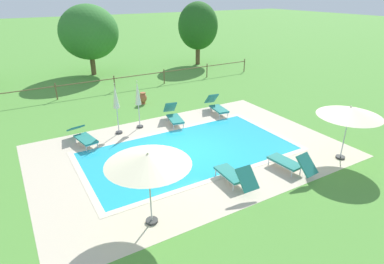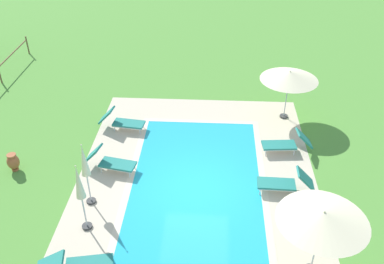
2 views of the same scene
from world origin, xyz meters
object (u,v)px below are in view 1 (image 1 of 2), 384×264
at_px(patio_umbrella_open_foreground, 148,159).
at_px(terracotta_urn_near_fence, 143,98).
at_px(tree_centre, 89,32).
at_px(patio_umbrella_closed_row_west, 138,96).
at_px(sun_lounger_north_mid, 235,175).
at_px(patio_umbrella_open_by_bench, 350,112).
at_px(patio_umbrella_closed_row_mid_west, 116,100).
at_px(sun_lounger_north_far, 83,136).
at_px(sun_lounger_north_end, 291,163).
at_px(sun_lounger_north_near_steps, 217,106).
at_px(sun_lounger_south_near_corner, 174,116).
at_px(tree_far_west, 198,26).

relative_size(patio_umbrella_open_foreground, terracotta_urn_near_fence, 3.40).
bearing_deg(tree_centre, patio_umbrella_closed_row_west, -94.45).
bearing_deg(patio_umbrella_closed_row_west, patio_umbrella_open_foreground, -109.34).
xyz_separation_m(sun_lounger_north_mid, patio_umbrella_open_by_bench, (4.92, -0.62, 1.63)).
bearing_deg(patio_umbrella_open_by_bench, patio_umbrella_closed_row_mid_west, 134.93).
height_order(sun_lounger_north_far, patio_umbrella_closed_row_mid_west, patio_umbrella_closed_row_mid_west).
distance_m(sun_lounger_north_end, patio_umbrella_open_by_bench, 3.07).
xyz_separation_m(sun_lounger_north_near_steps, sun_lounger_north_far, (-7.32, -0.19, -0.04)).
bearing_deg(sun_lounger_north_end, sun_lounger_south_near_corner, 102.93).
height_order(sun_lounger_north_end, patio_umbrella_closed_row_mid_west, patio_umbrella_closed_row_mid_west).
height_order(patio_umbrella_open_foreground, patio_umbrella_closed_row_west, patio_umbrella_closed_row_west).
distance_m(sun_lounger_north_mid, patio_umbrella_closed_row_mid_west, 6.80).
xyz_separation_m(sun_lounger_north_end, patio_umbrella_open_foreground, (-5.65, 0.01, 1.72)).
distance_m(patio_umbrella_open_by_bench, patio_umbrella_closed_row_west, 9.22).
relative_size(patio_umbrella_open_by_bench, tree_centre, 0.46).
height_order(patio_umbrella_closed_row_mid_west, tree_far_west, tree_far_west).
xyz_separation_m(sun_lounger_north_mid, sun_lounger_north_far, (-3.76, 6.11, -0.03)).
bearing_deg(tree_centre, patio_umbrella_closed_row_mid_west, -99.61).
relative_size(sun_lounger_south_near_corner, patio_umbrella_open_foreground, 0.83).
xyz_separation_m(sun_lounger_north_near_steps, patio_umbrella_open_by_bench, (1.36, -6.92, 1.63)).
relative_size(sun_lounger_north_end, patio_umbrella_closed_row_west, 0.82).
bearing_deg(tree_centre, terracotta_urn_near_fence, -86.14).
bearing_deg(sun_lounger_north_far, patio_umbrella_open_by_bench, -37.79).
xyz_separation_m(sun_lounger_north_far, tree_far_west, (13.04, 11.55, 2.98)).
distance_m(patio_umbrella_open_foreground, patio_umbrella_closed_row_west, 7.29).
relative_size(patio_umbrella_open_foreground, patio_umbrella_closed_row_mid_west, 0.97).
xyz_separation_m(patio_umbrella_open_foreground, tree_far_west, (12.59, 18.01, 1.23)).
height_order(patio_umbrella_open_foreground, terracotta_urn_near_fence, patio_umbrella_open_foreground).
relative_size(patio_umbrella_open_by_bench, terracotta_urn_near_fence, 3.46).
distance_m(sun_lounger_north_far, patio_umbrella_closed_row_west, 3.15).
xyz_separation_m(sun_lounger_north_near_steps, tree_centre, (-3.53, 12.28, 2.88)).
bearing_deg(sun_lounger_north_near_steps, sun_lounger_north_far, -178.52).
height_order(patio_umbrella_open_by_bench, terracotta_urn_near_fence, patio_umbrella_open_by_bench).
relative_size(patio_umbrella_closed_row_west, tree_far_west, 0.44).
distance_m(sun_lounger_north_mid, sun_lounger_south_near_corner, 6.26).
xyz_separation_m(terracotta_urn_near_fence, tree_centre, (-0.59, 8.82, 2.89)).
height_order(sun_lounger_north_mid, sun_lounger_north_end, same).
xyz_separation_m(sun_lounger_north_end, tree_centre, (-2.30, 18.93, 2.88)).
relative_size(sun_lounger_north_near_steps, patio_umbrella_open_foreground, 0.82).
bearing_deg(patio_umbrella_closed_row_west, patio_umbrella_closed_row_mid_west, -171.90).
bearing_deg(patio_umbrella_closed_row_mid_west, patio_umbrella_open_foreground, -100.79).
bearing_deg(sun_lounger_north_end, patio_umbrella_open_foreground, 179.88).
bearing_deg(sun_lounger_north_mid, tree_centre, 89.90).
height_order(sun_lounger_south_near_corner, patio_umbrella_closed_row_west, patio_umbrella_closed_row_west).
xyz_separation_m(sun_lounger_north_far, patio_umbrella_closed_row_west, (2.85, 0.41, 1.26)).
distance_m(patio_umbrella_open_foreground, patio_umbrella_closed_row_mid_west, 6.83).
relative_size(sun_lounger_south_near_corner, patio_umbrella_closed_row_west, 0.83).
relative_size(tree_far_west, tree_centre, 1.01).
xyz_separation_m(patio_umbrella_closed_row_mid_west, tree_centre, (2.07, 12.22, 1.59)).
relative_size(sun_lounger_south_near_corner, tree_centre, 0.37).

